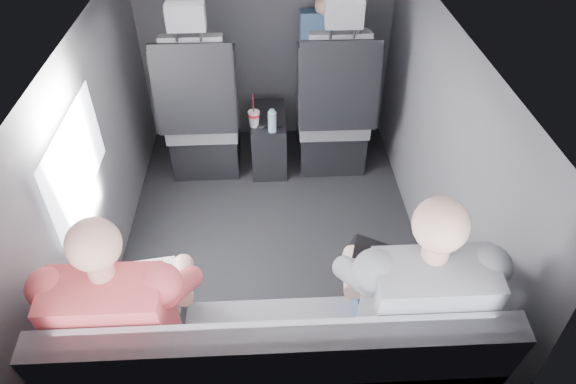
{
  "coord_description": "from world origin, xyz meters",
  "views": [
    {
      "loc": [
        -0.01,
        -2.22,
        2.27
      ],
      "look_at": [
        0.09,
        -0.05,
        0.47
      ],
      "focal_mm": 32.0,
      "sensor_mm": 36.0,
      "label": 1
    }
  ],
  "objects_px": {
    "laptop_white": "(135,284)",
    "center_console": "(269,140)",
    "soda_cup": "(254,118)",
    "water_bottle": "(272,121)",
    "passenger_front_right": "(327,55)",
    "front_seat_right": "(333,117)",
    "laptop_black": "(383,266)",
    "passenger_rear_right": "(409,303)",
    "passenger_rear_left": "(131,317)",
    "rear_bench": "(278,376)",
    "front_seat_left": "(203,120)"
  },
  "relations": [
    {
      "from": "laptop_white",
      "to": "center_console",
      "type": "bearing_deg",
      "value": 71.14
    },
    {
      "from": "laptop_white",
      "to": "soda_cup",
      "type": "bearing_deg",
      "value": 72.85
    },
    {
      "from": "water_bottle",
      "to": "passenger_front_right",
      "type": "bearing_deg",
      "value": 46.32
    },
    {
      "from": "front_seat_right",
      "to": "center_console",
      "type": "distance_m",
      "value": 0.49
    },
    {
      "from": "laptop_black",
      "to": "passenger_rear_right",
      "type": "distance_m",
      "value": 0.21
    },
    {
      "from": "laptop_white",
      "to": "passenger_rear_left",
      "type": "bearing_deg",
      "value": -85.73
    },
    {
      "from": "laptop_white",
      "to": "passenger_rear_left",
      "type": "distance_m",
      "value": 0.16
    },
    {
      "from": "soda_cup",
      "to": "passenger_front_right",
      "type": "height_order",
      "value": "passenger_front_right"
    },
    {
      "from": "center_console",
      "to": "laptop_black",
      "type": "bearing_deg",
      "value": -74.16
    },
    {
      "from": "soda_cup",
      "to": "passenger_rear_left",
      "type": "distance_m",
      "value": 1.79
    },
    {
      "from": "center_console",
      "to": "laptop_white",
      "type": "distance_m",
      "value": 1.83
    },
    {
      "from": "rear_bench",
      "to": "passenger_rear_left",
      "type": "xyz_separation_m",
      "value": [
        -0.56,
        0.1,
        0.32
      ]
    },
    {
      "from": "rear_bench",
      "to": "water_bottle",
      "type": "height_order",
      "value": "rear_bench"
    },
    {
      "from": "passenger_rear_right",
      "to": "front_seat_right",
      "type": "bearing_deg",
      "value": 92.38
    },
    {
      "from": "front_seat_right",
      "to": "laptop_black",
      "type": "xyz_separation_m",
      "value": [
        0.02,
        -1.6,
        0.23
      ]
    },
    {
      "from": "front_seat_left",
      "to": "center_console",
      "type": "relative_size",
      "value": 2.64
    },
    {
      "from": "center_console",
      "to": "passenger_rear_left",
      "type": "height_order",
      "value": "passenger_rear_left"
    },
    {
      "from": "front_seat_right",
      "to": "passenger_front_right",
      "type": "distance_m",
      "value": 0.43
    },
    {
      "from": "soda_cup",
      "to": "front_seat_left",
      "type": "bearing_deg",
      "value": 165.93
    },
    {
      "from": "passenger_rear_left",
      "to": "laptop_white",
      "type": "bearing_deg",
      "value": 94.27
    },
    {
      "from": "front_seat_left",
      "to": "rear_bench",
      "type": "relative_size",
      "value": 0.79
    },
    {
      "from": "rear_bench",
      "to": "laptop_black",
      "type": "distance_m",
      "value": 0.64
    },
    {
      "from": "soda_cup",
      "to": "passenger_rear_left",
      "type": "bearing_deg",
      "value": -105.25
    },
    {
      "from": "rear_bench",
      "to": "soda_cup",
      "type": "height_order",
      "value": "rear_bench"
    },
    {
      "from": "center_console",
      "to": "laptop_white",
      "type": "height_order",
      "value": "laptop_white"
    },
    {
      "from": "front_seat_left",
      "to": "center_console",
      "type": "distance_m",
      "value": 0.49
    },
    {
      "from": "front_seat_right",
      "to": "rear_bench",
      "type": "distance_m",
      "value": 1.96
    },
    {
      "from": "center_console",
      "to": "water_bottle",
      "type": "bearing_deg",
      "value": -82.81
    },
    {
      "from": "front_seat_left",
      "to": "passenger_rear_left",
      "type": "relative_size",
      "value": 1.04
    },
    {
      "from": "soda_cup",
      "to": "passenger_rear_right",
      "type": "relative_size",
      "value": 0.19
    },
    {
      "from": "front_seat_right",
      "to": "laptop_black",
      "type": "bearing_deg",
      "value": -89.44
    },
    {
      "from": "passenger_rear_right",
      "to": "passenger_front_right",
      "type": "distance_m",
      "value": 2.07
    },
    {
      "from": "passenger_rear_left",
      "to": "front_seat_left",
      "type": "bearing_deg",
      "value": 86.41
    },
    {
      "from": "soda_cup",
      "to": "water_bottle",
      "type": "xyz_separation_m",
      "value": [
        0.12,
        -0.07,
        0.01
      ]
    },
    {
      "from": "front_seat_right",
      "to": "laptop_black",
      "type": "relative_size",
      "value": 2.89
    },
    {
      "from": "rear_bench",
      "to": "passenger_rear_left",
      "type": "height_order",
      "value": "passenger_rear_left"
    },
    {
      "from": "water_bottle",
      "to": "passenger_front_right",
      "type": "xyz_separation_m",
      "value": [
        0.4,
        0.41,
        0.27
      ]
    },
    {
      "from": "laptop_black",
      "to": "passenger_rear_right",
      "type": "bearing_deg",
      "value": -73.88
    },
    {
      "from": "laptop_black",
      "to": "soda_cup",
      "type": "bearing_deg",
      "value": 110.34
    },
    {
      "from": "front_seat_left",
      "to": "rear_bench",
      "type": "xyz_separation_m",
      "value": [
        0.45,
        -1.9,
        -0.09
      ]
    },
    {
      "from": "rear_bench",
      "to": "soda_cup",
      "type": "distance_m",
      "value": 1.82
    },
    {
      "from": "front_seat_left",
      "to": "laptop_black",
      "type": "xyz_separation_m",
      "value": [
        0.92,
        -1.6,
        0.23
      ]
    },
    {
      "from": "rear_bench",
      "to": "laptop_white",
      "type": "relative_size",
      "value": 4.81
    },
    {
      "from": "rear_bench",
      "to": "laptop_black",
      "type": "bearing_deg",
      "value": 32.8
    },
    {
      "from": "water_bottle",
      "to": "laptop_white",
      "type": "xyz_separation_m",
      "value": [
        -0.6,
        -1.49,
        0.16
      ]
    },
    {
      "from": "laptop_white",
      "to": "passenger_rear_right",
      "type": "distance_m",
      "value": 1.11
    },
    {
      "from": "rear_bench",
      "to": "passenger_front_right",
      "type": "relative_size",
      "value": 2.14
    },
    {
      "from": "rear_bench",
      "to": "laptop_black",
      "type": "xyz_separation_m",
      "value": [
        0.47,
        0.3,
        0.32
      ]
    },
    {
      "from": "front_seat_left",
      "to": "laptop_white",
      "type": "bearing_deg",
      "value": -94.36
    },
    {
      "from": "front_seat_left",
      "to": "laptop_white",
      "type": "height_order",
      "value": "front_seat_left"
    }
  ]
}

